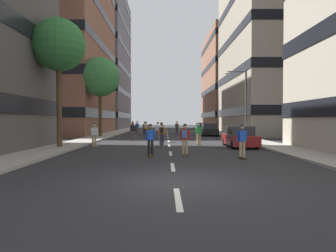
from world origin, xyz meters
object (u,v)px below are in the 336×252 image
at_px(skater_3, 94,134).
at_px(skater_9, 132,127).
at_px(skater_13, 185,137).
at_px(skater_1, 177,126).
at_px(parked_car_mid, 240,137).
at_px(skater_12, 162,133).
at_px(skater_0, 161,131).
at_px(skater_4, 199,133).
at_px(street_tree_near, 59,46).
at_px(parked_car_near, 209,130).
at_px(parked_car_far, 202,128).
at_px(skater_8, 145,127).
at_px(skater_5, 133,130).
at_px(streetlamp_right, 242,97).
at_px(skater_10, 137,127).
at_px(street_tree_mid, 100,77).
at_px(skater_11, 150,138).
at_px(skater_2, 146,128).
at_px(skater_7, 242,140).
at_px(skater_6, 158,129).

distance_m(skater_3, skater_9, 19.79).
relative_size(skater_3, skater_13, 1.00).
bearing_deg(skater_9, skater_1, 12.55).
xyz_separation_m(parked_car_mid, skater_12, (-5.70, 0.84, 0.32)).
bearing_deg(skater_9, skater_0, -74.36).
xyz_separation_m(skater_0, skater_4, (3.02, -2.86, -0.03)).
height_order(street_tree_near, skater_4, street_tree_near).
height_order(parked_car_near, skater_0, skater_0).
bearing_deg(parked_car_far, skater_8, -145.01).
bearing_deg(parked_car_near, skater_5, -136.57).
bearing_deg(skater_12, street_tree_near, -164.59).
height_order(streetlamp_right, skater_10, streetlamp_right).
xyz_separation_m(parked_car_mid, skater_0, (-5.81, 4.61, 0.32)).
bearing_deg(skater_3, skater_10, 86.98).
bearing_deg(street_tree_mid, street_tree_near, -90.00).
relative_size(skater_5, skater_11, 1.00).
bearing_deg(street_tree_near, streetlamp_right, 27.20).
xyz_separation_m(parked_car_near, skater_1, (-3.73, 5.95, 0.32)).
bearing_deg(skater_8, skater_13, -80.01).
relative_size(parked_car_near, skater_0, 2.47).
bearing_deg(skater_10, skater_12, -79.43).
bearing_deg(skater_12, skater_3, -168.34).
relative_size(parked_car_far, skater_2, 2.47).
distance_m(skater_8, skater_11, 21.73).
xyz_separation_m(street_tree_mid, skater_3, (2.16, -11.87, -5.77)).
relative_size(skater_4, skater_8, 1.00).
distance_m(parked_car_near, parked_car_far, 6.79).
bearing_deg(skater_3, skater_9, 88.39).
distance_m(skater_5, skater_10, 13.97).
height_order(skater_7, skater_11, same).
xyz_separation_m(parked_car_far, skater_10, (-9.45, -0.93, 0.29)).
bearing_deg(skater_9, skater_10, 66.96).
bearing_deg(skater_2, skater_6, -73.48).
distance_m(skater_5, skater_6, 2.69).
distance_m(skater_9, skater_13, 25.15).
xyz_separation_m(skater_8, skater_11, (1.80, -21.66, -0.03)).
height_order(skater_12, skater_13, same).
distance_m(parked_car_far, streetlamp_right, 15.95).
distance_m(skater_6, skater_13, 13.30).
height_order(skater_3, skater_10, same).
xyz_separation_m(skater_2, skater_12, (1.99, -12.52, 0.00)).
distance_m(parked_car_mid, skater_5, 11.04).
xyz_separation_m(skater_8, skater_13, (3.72, -21.10, 0.00)).
xyz_separation_m(skater_3, skater_8, (2.52, 16.39, 0.03)).
relative_size(skater_1, skater_4, 1.00).
height_order(parked_car_far, skater_8, skater_8).
distance_m(skater_0, skater_9, 15.59).
height_order(street_tree_mid, skater_13, street_tree_mid).
bearing_deg(skater_8, parked_car_near, -8.17).
xyz_separation_m(skater_7, skater_10, (-7.96, 27.30, 0.00)).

